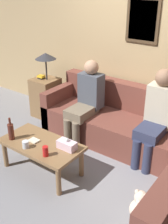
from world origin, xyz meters
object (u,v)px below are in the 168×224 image
at_px(wine_bottle, 11,131).
at_px(person_right, 157,114).
at_px(coffee_table, 41,147).
at_px(drinking_glass, 26,144).
at_px(couch_main, 122,124).
at_px(teddy_bear, 140,207).
at_px(person_left, 86,99).

relative_size(wine_bottle, person_right, 0.24).
distance_m(coffee_table, wine_bottle, 0.43).
relative_size(drinking_glass, person_right, 0.07).
xyz_separation_m(couch_main, teddy_bear, (0.90, -1.20, -0.14)).
relative_size(coffee_table, person_right, 0.83).
xyz_separation_m(couch_main, drinking_glass, (-0.52, -1.39, 0.16)).
distance_m(person_right, teddy_bear, 1.24).
height_order(coffee_table, person_left, person_left).
distance_m(coffee_table, teddy_bear, 1.36).
height_order(couch_main, person_left, person_left).
bearing_deg(couch_main, person_right, -13.55).
bearing_deg(teddy_bear, coffee_table, -179.57).
relative_size(wine_bottle, drinking_glass, 3.33).
bearing_deg(drinking_glass, person_left, 88.91).
height_order(couch_main, teddy_bear, couch_main).
height_order(couch_main, wine_bottle, couch_main).
relative_size(couch_main, person_right, 1.91).
distance_m(wine_bottle, teddy_bear, 1.75).
relative_size(coffee_table, wine_bottle, 3.49).
bearing_deg(person_left, coffee_table, -87.06).
bearing_deg(person_left, teddy_bear, -35.64).
xyz_separation_m(coffee_table, teddy_bear, (1.34, 0.01, -0.20)).
bearing_deg(couch_main, teddy_bear, -53.33).
bearing_deg(drinking_glass, teddy_bear, 7.62).
bearing_deg(teddy_bear, wine_bottle, -174.76).
relative_size(drinking_glass, person_left, 0.07).
xyz_separation_m(coffee_table, wine_bottle, (-0.36, -0.15, 0.17)).
bearing_deg(couch_main, coffee_table, -110.21).
bearing_deg(wine_bottle, person_left, 75.03).
relative_size(couch_main, teddy_bear, 6.86).
bearing_deg(wine_bottle, drinking_glass, -6.67).
bearing_deg(person_right, coffee_table, -132.79).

